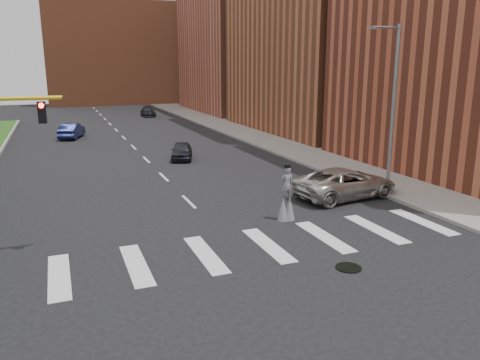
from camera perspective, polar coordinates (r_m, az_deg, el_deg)
ground_plane at (r=17.31m, az=0.90°, el=-9.65°), size 160.00×160.00×0.00m
sidewalk_right at (r=44.34m, az=3.57°, el=4.92°), size 5.00×90.00×0.18m
manhole at (r=17.03m, az=13.08°, el=-10.37°), size 0.90×0.90×0.04m
building_mid at (r=53.02m, az=11.23°, el=19.05°), size 16.00×22.00×24.00m
building_far at (r=74.27m, az=0.78°, el=16.16°), size 16.00×22.00×20.00m
building_backdrop at (r=93.49m, az=-14.53°, el=14.63°), size 26.00×14.00×18.00m
streetlight at (r=26.83m, az=18.06°, el=8.85°), size 2.05×0.20×9.00m
stilt_performer at (r=21.31m, az=5.69°, el=-2.32°), size 0.84×0.55×2.68m
suv_crossing at (r=25.54m, az=12.71°, el=-0.36°), size 6.04×3.34×1.60m
car_near at (r=35.61m, az=-7.12°, el=3.55°), size 2.53×4.02×1.27m
car_mid at (r=48.55m, az=-19.83°, el=5.67°), size 2.79×4.70×1.46m
car_far at (r=67.23m, az=-11.16°, el=8.15°), size 1.93×4.34×1.24m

